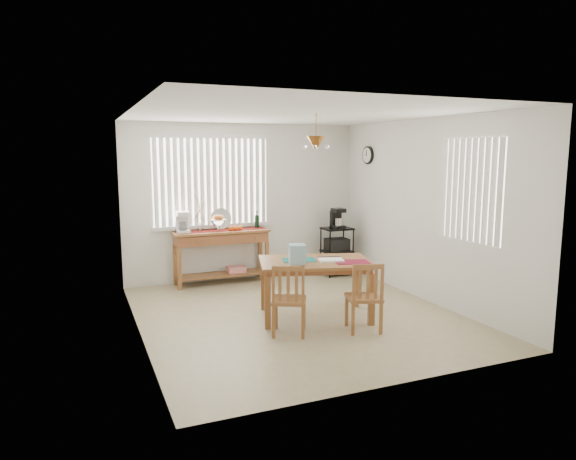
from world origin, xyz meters
name	(u,v)px	position (x,y,z in m)	size (l,w,h in m)	color
ground	(297,315)	(0.00, 0.00, -0.01)	(4.00, 4.50, 0.01)	tan
room_shell	(297,186)	(0.00, 0.02, 1.69)	(4.20, 4.70, 2.70)	white
sideboard	(222,244)	(-0.46, 2.01, 0.65)	(1.55, 0.44, 0.87)	#915C31
sideboard_items	(206,223)	(-0.71, 2.03, 1.01)	(1.47, 0.37, 0.67)	maroon
wire_cart	(337,247)	(1.55, 1.81, 0.50)	(0.49, 0.39, 0.83)	black
cart_items	(337,219)	(1.55, 1.82, 0.99)	(0.20, 0.23, 0.34)	black
dining_table	(315,267)	(0.17, -0.17, 0.66)	(1.59, 1.25, 0.75)	#915C31
table_items	(306,256)	(0.01, -0.25, 0.84)	(1.05, 0.78, 0.24)	#136B64
chair_left	(289,300)	(-0.39, -0.65, 0.42)	(0.53, 0.53, 0.85)	#915C31
chair_right	(365,297)	(0.49, -0.89, 0.42)	(0.49, 0.49, 0.85)	#915C31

